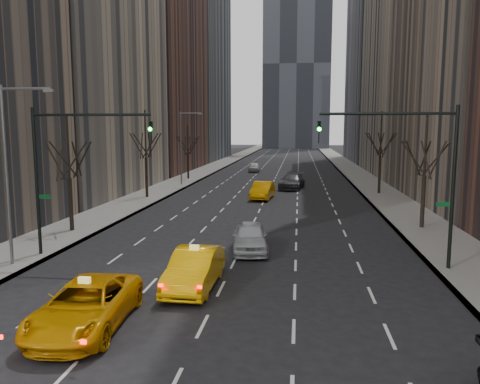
% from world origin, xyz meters
% --- Properties ---
extents(sidewalk_left, '(4.50, 320.00, 0.15)m').
position_xyz_m(sidewalk_left, '(-12.25, 70.00, 0.07)').
color(sidewalk_left, slate).
rests_on(sidewalk_left, ground).
extents(sidewalk_right, '(4.50, 320.00, 0.15)m').
position_xyz_m(sidewalk_right, '(12.25, 70.00, 0.07)').
color(sidewalk_right, slate).
rests_on(sidewalk_right, ground).
extents(bld_left_far, '(14.00, 28.00, 44.00)m').
position_xyz_m(bld_left_far, '(-21.50, 66.00, 22.00)').
color(bld_left_far, brown).
rests_on(bld_left_far, ground).
extents(bld_left_deep, '(14.00, 30.00, 60.00)m').
position_xyz_m(bld_left_deep, '(-21.50, 96.00, 30.00)').
color(bld_left_deep, slate).
rests_on(bld_left_deep, ground).
extents(bld_right_far, '(14.00, 28.00, 50.00)m').
position_xyz_m(bld_right_far, '(21.50, 64.00, 25.00)').
color(bld_right_far, '#B8A78D').
rests_on(bld_right_far, ground).
extents(bld_right_deep, '(14.00, 30.00, 58.00)m').
position_xyz_m(bld_right_deep, '(21.50, 95.00, 29.00)').
color(bld_right_deep, slate).
rests_on(bld_right_deep, ground).
extents(tree_lw_b, '(3.36, 3.50, 7.82)m').
position_xyz_m(tree_lw_b, '(-12.00, 18.00, 3.72)').
color(tree_lw_b, black).
rests_on(tree_lw_b, ground).
extents(tree_lw_c, '(3.36, 3.50, 8.74)m').
position_xyz_m(tree_lw_c, '(-12.00, 34.00, 4.04)').
color(tree_lw_c, black).
rests_on(tree_lw_c, ground).
extents(tree_lw_d, '(3.36, 3.50, 7.36)m').
position_xyz_m(tree_lw_d, '(-12.00, 52.00, 3.56)').
color(tree_lw_d, black).
rests_on(tree_lw_d, ground).
extents(tree_rw_b, '(3.36, 3.50, 7.82)m').
position_xyz_m(tree_rw_b, '(12.00, 22.00, 3.72)').
color(tree_rw_b, black).
rests_on(tree_rw_b, ground).
extents(tree_rw_c, '(3.36, 3.50, 8.74)m').
position_xyz_m(tree_rw_c, '(12.00, 40.00, 4.04)').
color(tree_rw_c, black).
rests_on(tree_rw_c, ground).
extents(traffic_mast_left, '(6.69, 0.39, 8.00)m').
position_xyz_m(traffic_mast_left, '(-9.11, 12.00, 5.49)').
color(traffic_mast_left, black).
rests_on(traffic_mast_left, ground).
extents(traffic_mast_right, '(6.69, 0.39, 8.00)m').
position_xyz_m(traffic_mast_right, '(9.11, 12.00, 5.49)').
color(traffic_mast_right, black).
rests_on(traffic_mast_right, ground).
extents(streetlight_near, '(2.83, 0.22, 9.00)m').
position_xyz_m(streetlight_near, '(-10.84, 10.00, 5.62)').
color(streetlight_near, slate).
rests_on(streetlight_near, ground).
extents(streetlight_far, '(2.83, 0.22, 9.00)m').
position_xyz_m(streetlight_far, '(-10.84, 45.00, 5.62)').
color(streetlight_far, slate).
rests_on(streetlight_far, ground).
extents(taxi_suv, '(3.05, 6.04, 1.64)m').
position_xyz_m(taxi_suv, '(-4.06, 3.36, 0.82)').
color(taxi_suv, orange).
rests_on(taxi_suv, ground).
extents(taxi_sedan, '(1.92, 5.26, 1.72)m').
position_xyz_m(taxi_sedan, '(-1.18, 7.99, 0.86)').
color(taxi_sedan, '#FFB405').
rests_on(taxi_sedan, ground).
extents(silver_sedan_ahead, '(2.55, 5.10, 1.67)m').
position_xyz_m(silver_sedan_ahead, '(0.61, 14.53, 0.83)').
color(silver_sedan_ahead, '#B0B3B9').
rests_on(silver_sedan_ahead, ground).
extents(far_taxi, '(2.31, 5.38, 1.72)m').
position_xyz_m(far_taxi, '(-0.25, 35.09, 0.86)').
color(far_taxi, '#FFA305').
rests_on(far_taxi, ground).
extents(far_suv_grey, '(3.34, 6.45, 1.79)m').
position_xyz_m(far_suv_grey, '(2.57, 43.50, 0.89)').
color(far_suv_grey, '#313136').
rests_on(far_suv_grey, ground).
extents(far_car_white, '(1.85, 4.48, 1.52)m').
position_xyz_m(far_car_white, '(-3.93, 65.19, 0.76)').
color(far_car_white, '#BBBBBB').
rests_on(far_car_white, ground).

